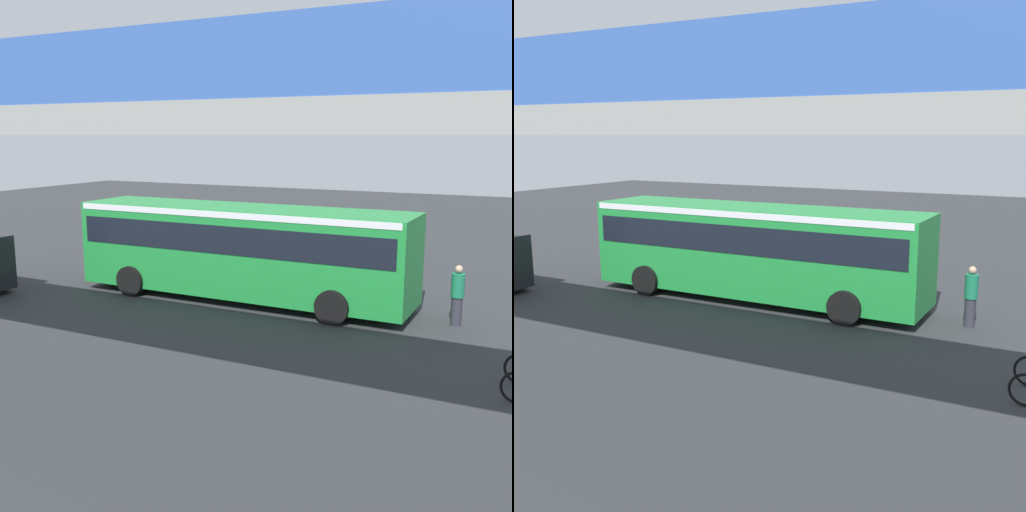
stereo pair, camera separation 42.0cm
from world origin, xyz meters
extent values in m
plane|color=#2D3033|center=(0.00, 0.00, 0.00)|extent=(80.00, 80.00, 0.00)
cube|color=#1E8C38|center=(-0.46, 1.19, 1.72)|extent=(11.50, 2.55, 2.86)
cube|color=black|center=(-0.46, 1.19, 2.23)|extent=(11.04, 2.59, 0.90)
cube|color=white|center=(-0.46, 1.19, 3.03)|extent=(11.27, 2.58, 0.20)
cube|color=black|center=(5.30, 1.19, 2.06)|extent=(0.04, 2.24, 1.20)
cylinder|color=black|center=(3.22, 2.47, 0.52)|extent=(1.04, 0.30, 1.04)
cylinder|color=black|center=(3.22, -0.08, 0.52)|extent=(1.04, 0.30, 1.04)
cylinder|color=black|center=(-4.14, 2.47, 0.52)|extent=(1.04, 0.30, 1.04)
cylinder|color=black|center=(-4.14, -0.08, 0.52)|extent=(1.04, 0.30, 1.04)
cylinder|color=black|center=(7.90, 3.92, 0.34)|extent=(0.68, 0.22, 0.68)
torus|color=black|center=(-9.44, 5.91, 0.36)|extent=(0.72, 0.06, 0.72)
cylinder|color=#2D2D38|center=(-7.41, 0.90, 0.42)|extent=(0.32, 0.32, 0.85)
cylinder|color=#19724C|center=(-7.41, 0.90, 1.20)|extent=(0.38, 0.38, 0.70)
sphere|color=tan|center=(-7.41, 0.90, 1.68)|extent=(0.22, 0.22, 0.22)
cylinder|color=slate|center=(5.34, -2.71, 1.40)|extent=(0.08, 0.08, 2.80)
cube|color=blue|center=(5.34, -2.71, 2.50)|extent=(0.04, 0.60, 0.60)
cube|color=silver|center=(-4.00, -2.13, 0.00)|extent=(2.00, 0.20, 0.01)
cube|color=silver|center=(0.00, -2.13, 0.00)|extent=(2.00, 0.20, 0.01)
cube|color=silver|center=(4.00, -2.13, 0.00)|extent=(2.00, 0.20, 0.01)
cube|color=gray|center=(0.00, 9.89, 5.73)|extent=(25.19, 2.60, 0.50)
cube|color=#3359A5|center=(0.00, 8.64, 6.53)|extent=(25.19, 0.08, 1.10)
camera|label=1|loc=(-9.96, 18.94, 5.49)|focal=43.05mm
camera|label=2|loc=(-10.33, 18.75, 5.49)|focal=43.05mm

